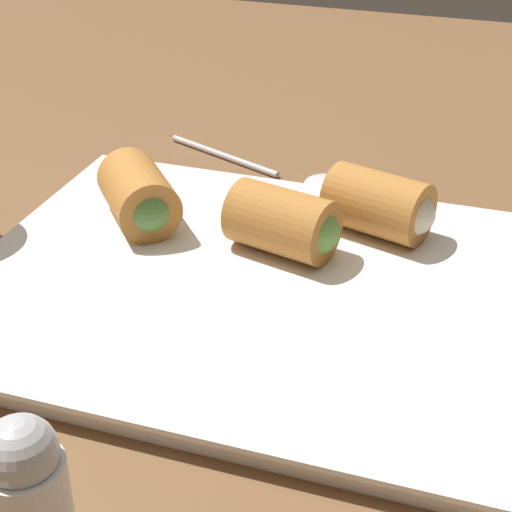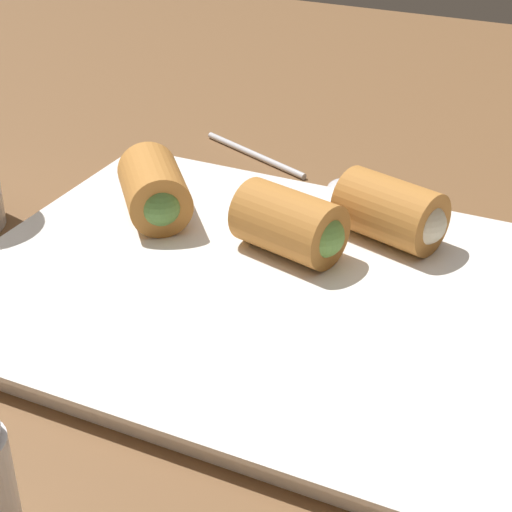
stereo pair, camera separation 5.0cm
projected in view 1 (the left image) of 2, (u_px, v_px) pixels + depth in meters
The scene contains 6 objects.
table_surface at pixel (223, 332), 49.27cm from camera, with size 180.00×140.00×2.00cm.
serving_plate at pixel (256, 291), 49.77cm from camera, with size 33.63×26.90×1.50cm.
roll_front_left at pixel (287, 223), 51.18cm from camera, with size 7.23×5.44×4.02cm.
roll_front_right at pixel (140, 197), 54.27cm from camera, with size 7.07×7.34×4.02cm.
roll_back_left at pixel (383, 205), 53.23cm from camera, with size 7.25×5.64×4.02cm.
spoon at pixel (318, 184), 62.43cm from camera, with size 17.67×8.83×1.50cm.
Camera 1 is at (-14.55, 37.70, 29.58)cm, focal length 60.00 mm.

